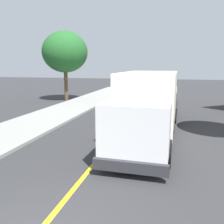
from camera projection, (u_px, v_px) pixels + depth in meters
The scene contains 7 objects.
centre_line_yellow at pixel (123, 128), 13.99m from camera, with size 0.16×56.00×0.01m, color gold.
box_truck at pixel (147, 105), 11.03m from camera, with size 2.56×7.23×3.20m.
parked_car_near at pixel (164, 106), 16.67m from camera, with size 1.92×4.45×1.67m.
parked_car_mid at pixel (163, 94), 23.61m from camera, with size 1.81×4.40×1.67m.
parked_car_far at pixel (169, 87), 30.57m from camera, with size 1.98×4.47×1.67m.
parked_car_furthest at pixel (167, 83), 37.14m from camera, with size 1.99×4.47×1.67m.
street_tree_down_block at pixel (65, 52), 23.85m from camera, with size 4.38×4.38×6.73m.
Camera 1 is at (2.67, -3.32, 3.53)m, focal length 39.54 mm.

